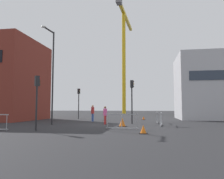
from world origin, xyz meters
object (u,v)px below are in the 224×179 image
traffic_light_median (79,99)px  traffic_light_near (37,93)px  streetlamp_tall (52,69)px  traffic_cone_orange (144,118)px  pedestrian_walking (93,112)px  traffic_cone_striped (143,130)px  construction_crane (124,45)px  pedestrian_waiting (105,114)px  traffic_light_far (132,94)px  traffic_cone_on_verge (122,122)px

traffic_light_median → traffic_light_near: traffic_light_median is taller
traffic_light_median → traffic_light_near: size_ratio=1.11×
streetlamp_tall → traffic_cone_orange: (7.93, 9.40, -4.73)m
traffic_light_median → pedestrian_walking: bearing=-56.6°
traffic_cone_orange → streetlamp_tall: bearing=-130.1°
traffic_light_median → traffic_cone_striped: 17.87m
pedestrian_walking → traffic_cone_striped: 11.97m
construction_crane → pedestrian_waiting: 38.32m
streetlamp_tall → traffic_cone_striped: size_ratio=16.95×
traffic_light_far → traffic_cone_striped: (1.21, -7.53, -2.51)m
construction_crane → traffic_cone_striped: (5.57, -41.17, -17.05)m
traffic_light_far → traffic_cone_on_verge: 3.90m
traffic_light_median → traffic_cone_on_verge: traffic_light_median is taller
traffic_light_median → traffic_cone_orange: size_ratio=8.99×
traffic_light_median → pedestrian_walking: traffic_light_median is taller
streetlamp_tall → pedestrian_walking: streetlamp_tall is taller
traffic_light_median → pedestrian_waiting: 10.37m
pedestrian_waiting → traffic_cone_on_verge: bearing=-48.5°
streetlamp_tall → traffic_light_median: bearing=93.9°
traffic_cone_striped → pedestrian_walking: bearing=118.8°
traffic_light_far → traffic_cone_striped: bearing=-80.9°
construction_crane → traffic_cone_on_verge: 40.56m
traffic_cone_on_verge → traffic_cone_striped: (1.77, -4.52, -0.10)m
pedestrian_waiting → pedestrian_walking: bearing=119.1°
traffic_light_median → traffic_cone_orange: traffic_light_median is taller
construction_crane → traffic_cone_on_verge: (3.79, -36.65, -16.95)m
traffic_light_far → traffic_light_near: (-5.85, -7.01, -0.27)m
traffic_light_median → pedestrian_waiting: size_ratio=2.48×
streetlamp_tall → pedestrian_walking: size_ratio=4.73×
traffic_light_near → pedestrian_walking: traffic_light_near is taller
pedestrian_walking → traffic_cone_on_verge: size_ratio=2.57×
pedestrian_walking → pedestrian_waiting: 4.46m
traffic_cone_striped → traffic_light_near: bearing=175.8°
traffic_light_far → pedestrian_waiting: bearing=-158.0°
streetlamp_tall → pedestrian_waiting: streetlamp_tall is taller
traffic_cone_orange → traffic_cone_striped: bearing=-88.8°
streetlamp_tall → traffic_cone_orange: streetlamp_tall is taller
traffic_light_median → traffic_cone_orange: 8.99m
pedestrian_waiting → traffic_cone_striped: size_ratio=3.27×
streetlamp_tall → traffic_cone_orange: size_ratio=18.81×
construction_crane → streetlamp_tall: (-2.67, -35.90, -12.35)m
construction_crane → traffic_light_near: construction_crane is taller
traffic_light_far → pedestrian_walking: size_ratio=2.28×
streetlamp_tall → traffic_cone_on_verge: (6.47, -0.75, -4.61)m
pedestrian_walking → traffic_cone_striped: bearing=-61.2°
traffic_light_far → traffic_light_median: bearing=134.9°
traffic_light_far → traffic_light_near: 9.13m
construction_crane → traffic_light_far: (4.36, -33.64, -14.54)m
streetlamp_tall → pedestrian_waiting: bearing=15.6°
streetlamp_tall → traffic_cone_on_verge: size_ratio=12.14×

